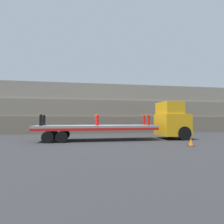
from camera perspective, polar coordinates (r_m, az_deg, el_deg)
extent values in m
plane|color=#2D2D30|center=(14.70, -4.98, -9.19)|extent=(120.00, 120.00, 0.00)
cube|color=#706656|center=(23.18, -6.67, -4.10)|extent=(60.00, 3.00, 2.10)
cube|color=gray|center=(23.36, -6.66, 1.06)|extent=(60.00, 3.00, 2.10)
cube|color=gray|center=(23.73, -6.65, 6.10)|extent=(60.00, 3.00, 2.10)
cube|color=orange|center=(16.56, 18.99, -3.95)|extent=(2.32, 2.60, 1.88)
cube|color=orange|center=(16.47, 18.21, 1.18)|extent=(1.63, 2.39, 1.09)
cube|color=black|center=(16.87, 20.88, -2.62)|extent=(0.93, 2.29, 1.05)
cylinder|color=black|center=(15.73, 22.50, -6.46)|extent=(1.15, 0.28, 1.15)
cylinder|color=black|center=(17.87, 18.28, -6.02)|extent=(1.15, 0.28, 1.15)
cube|color=gray|center=(14.60, -4.96, -4.66)|extent=(9.82, 2.48, 0.17)
cube|color=red|center=(13.42, -4.56, -5.67)|extent=(9.82, 0.08, 0.20)
cube|color=red|center=(15.81, -5.32, -5.17)|extent=(9.82, 0.08, 0.20)
cylinder|color=black|center=(13.55, -16.14, -7.85)|extent=(0.86, 0.30, 0.86)
cylinder|color=black|center=(15.82, -15.19, -7.07)|extent=(0.86, 0.30, 0.86)
cylinder|color=black|center=(13.70, -20.27, -7.74)|extent=(0.86, 0.30, 0.86)
cylinder|color=black|center=(15.94, -18.73, -6.99)|extent=(0.86, 0.30, 0.86)
cylinder|color=black|center=(14.36, -22.24, -4.12)|extent=(0.29, 0.29, 0.03)
cylinder|color=black|center=(14.35, -22.22, -2.74)|extent=(0.23, 0.23, 0.72)
sphere|color=black|center=(14.35, -22.19, -1.10)|extent=(0.22, 0.22, 0.22)
cylinder|color=black|center=(14.19, -22.36, -2.39)|extent=(0.10, 0.10, 0.10)
cylinder|color=black|center=(14.51, -22.07, -2.40)|extent=(0.10, 0.10, 0.10)
cylinder|color=black|center=(15.42, -21.35, -4.01)|extent=(0.29, 0.29, 0.03)
cylinder|color=black|center=(15.42, -21.33, -2.72)|extent=(0.23, 0.23, 0.72)
sphere|color=black|center=(15.42, -21.30, -1.20)|extent=(0.22, 0.22, 0.22)
cylinder|color=black|center=(15.25, -21.45, -2.40)|extent=(0.10, 0.10, 0.10)
cylinder|color=black|center=(15.58, -21.20, -2.40)|extent=(0.10, 0.10, 0.10)
cylinder|color=red|center=(14.06, -4.78, -4.34)|extent=(0.29, 0.29, 0.03)
cylinder|color=red|center=(14.05, -4.78, -2.92)|extent=(0.23, 0.23, 0.72)
sphere|color=red|center=(14.05, -4.77, -1.25)|extent=(0.22, 0.22, 0.22)
cylinder|color=red|center=(13.88, -4.72, -2.57)|extent=(0.10, 0.10, 0.10)
cylinder|color=red|center=(14.21, -4.83, -2.57)|extent=(0.10, 0.10, 0.10)
cylinder|color=red|center=(15.15, -5.13, -4.20)|extent=(0.29, 0.29, 0.03)
cylinder|color=red|center=(15.14, -5.12, -2.89)|extent=(0.23, 0.23, 0.72)
sphere|color=red|center=(15.14, -5.12, -1.33)|extent=(0.22, 0.22, 0.22)
cylinder|color=red|center=(14.97, -5.07, -2.56)|extent=(0.10, 0.10, 0.10)
cylinder|color=red|center=(15.30, -5.17, -2.56)|extent=(0.10, 0.10, 0.10)
cylinder|color=red|center=(15.04, 11.85, -4.17)|extent=(0.29, 0.29, 0.03)
cylinder|color=red|center=(15.03, 11.84, -2.85)|extent=(0.23, 0.23, 0.72)
sphere|color=red|center=(15.04, 11.83, -1.28)|extent=(0.22, 0.22, 0.22)
cylinder|color=red|center=(14.88, 12.07, -2.52)|extent=(0.10, 0.10, 0.10)
cylinder|color=red|center=(15.19, 11.61, -2.52)|extent=(0.10, 0.10, 0.10)
cylinder|color=red|center=(16.06, 10.43, -4.06)|extent=(0.29, 0.29, 0.03)
cylinder|color=red|center=(16.06, 10.42, -2.83)|extent=(0.23, 0.23, 0.72)
sphere|color=red|center=(16.06, 10.41, -1.36)|extent=(0.22, 0.22, 0.22)
cylinder|color=red|center=(15.90, 10.62, -2.52)|extent=(0.10, 0.10, 0.10)
cylinder|color=red|center=(16.21, 10.22, -2.52)|extent=(0.10, 0.10, 0.10)
cube|color=yellow|center=(14.89, -21.73, -0.71)|extent=(0.05, 2.68, 0.01)
cube|color=yellow|center=(14.60, -4.95, -0.84)|extent=(0.05, 2.68, 0.01)
cube|color=yellow|center=(15.55, 11.09, -0.90)|extent=(0.05, 2.68, 0.01)
cube|color=black|center=(12.68, 24.42, -10.01)|extent=(0.38, 0.38, 0.03)
cone|color=orange|center=(12.64, 24.40, -8.88)|extent=(0.29, 0.29, 0.48)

